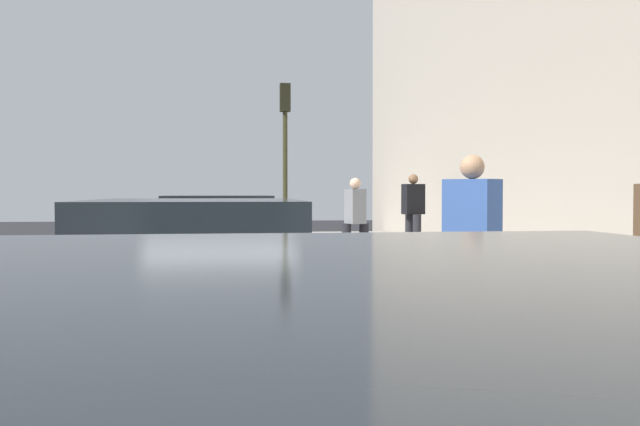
% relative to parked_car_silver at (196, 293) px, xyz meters
% --- Properties ---
extents(ground_plane, '(56.00, 56.00, 0.00)m').
position_rel_parked_car_silver_xyz_m(ground_plane, '(6.48, -0.16, -0.76)').
color(ground_plane, black).
extents(sidewalk, '(28.00, 4.60, 0.15)m').
position_rel_parked_car_silver_xyz_m(sidewalk, '(6.48, -3.46, -0.68)').
color(sidewalk, gray).
rests_on(sidewalk, ground).
extents(lane_stripe_centre, '(28.00, 0.14, 0.01)m').
position_rel_parked_car_silver_xyz_m(lane_stripe_centre, '(6.48, 3.04, -0.75)').
color(lane_stripe_centre, gold).
rests_on(lane_stripe_centre, ground).
extents(snow_bank_curb, '(8.33, 0.56, 0.22)m').
position_rel_parked_car_silver_xyz_m(snow_bank_curb, '(10.92, -0.86, -0.65)').
color(snow_bank_curb, white).
rests_on(snow_bank_curb, ground).
extents(parked_car_silver, '(4.47, 1.93, 1.51)m').
position_rel_parked_car_silver_xyz_m(parked_car_silver, '(0.00, 0.00, 0.00)').
color(parked_car_silver, black).
rests_on(parked_car_silver, ground).
extents(parked_car_maroon, '(4.45, 1.90, 1.51)m').
position_rel_parked_car_silver_xyz_m(parked_car_maroon, '(5.89, -0.13, -0.00)').
color(parked_car_maroon, black).
rests_on(parked_car_maroon, ground).
extents(pedestrian_grey_coat, '(0.50, 0.55, 1.68)m').
position_rel_parked_car_silver_xyz_m(pedestrian_grey_coat, '(8.62, -2.77, 0.29)').
color(pedestrian_grey_coat, black).
rests_on(pedestrian_grey_coat, sidewalk).
extents(pedestrian_blue_coat, '(0.56, 0.54, 1.77)m').
position_rel_parked_car_silver_xyz_m(pedestrian_blue_coat, '(0.78, -2.54, 0.34)').
color(pedestrian_blue_coat, black).
rests_on(pedestrian_blue_coat, sidewalk).
extents(pedestrian_black_coat, '(0.59, 0.56, 1.84)m').
position_rel_parked_car_silver_xyz_m(pedestrian_black_coat, '(12.04, -4.79, 0.37)').
color(pedestrian_black_coat, black).
rests_on(pedestrian_black_coat, sidewalk).
extents(traffic_light_pole, '(0.35, 0.26, 4.12)m').
position_rel_parked_car_silver_xyz_m(traffic_light_pole, '(13.11, -1.75, 2.19)').
color(traffic_light_pole, '#2D2D19').
rests_on(traffic_light_pole, sidewalk).
extents(rolling_suitcase, '(0.34, 0.22, 0.89)m').
position_rel_parked_car_silver_xyz_m(rolling_suitcase, '(0.40, -2.45, -0.34)').
color(rolling_suitcase, black).
rests_on(rolling_suitcase, sidewalk).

